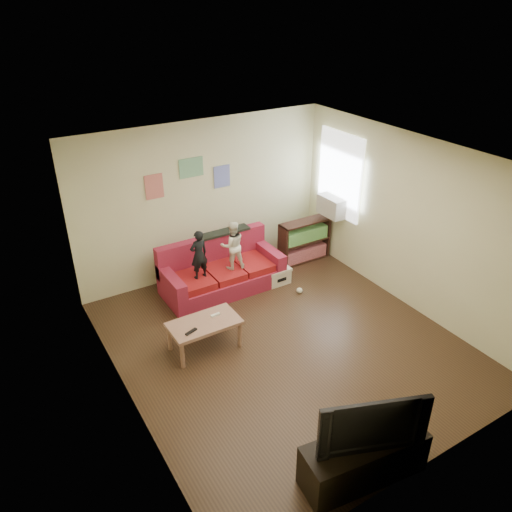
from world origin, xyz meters
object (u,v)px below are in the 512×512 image
television (370,419)px  child_b (232,245)px  file_box (277,275)px  coffee_table (204,326)px  tv_stand (364,459)px  bookshelf (304,243)px  child_a (199,255)px  sofa (221,272)px

television → child_b: bearing=101.8°
child_b → file_box: size_ratio=1.95×
coffee_table → tv_stand: tv_stand is taller
coffee_table → tv_stand: (0.46, -2.75, -0.13)m
bookshelf → tv_stand: (-2.26, -4.14, -0.10)m
child_a → television: 3.90m
sofa → bookshelf: bearing=2.1°
television → tv_stand: bearing=0.0°
child_b → television: child_b is taller
coffee_table → child_a: bearing=66.8°
child_b → television: (-0.63, -3.90, -0.02)m
tv_stand → child_b: bearing=88.3°
child_a → television: size_ratio=0.74×
sofa → television: bearing=-96.8°
coffee_table → bookshelf: (2.72, 1.39, -0.03)m
tv_stand → coffee_table: bearing=107.1°
bookshelf → tv_stand: 4.71m
sofa → coffee_table: sofa is taller
sofa → file_box: sofa is taller
coffee_table → tv_stand: size_ratio=0.74×
sofa → child_b: (0.15, -0.17, 0.54)m
child_b → tv_stand: size_ratio=0.62×
coffee_table → file_box: 2.09m
sofa → tv_stand: 4.10m
file_box → coffee_table: bearing=-152.5°
coffee_table → file_box: size_ratio=2.32×
child_b → file_box: 1.03m
sofa → bookshelf: size_ratio=2.02×
sofa → tv_stand: sofa is taller
bookshelf → television: (-2.26, -4.14, 0.46)m
coffee_table → bookshelf: bearing=27.0°
sofa → child_b: 0.58m
sofa → television: size_ratio=1.80×
child_b → tv_stand: bearing=94.0°
bookshelf → file_box: bearing=-153.9°
tv_stand → child_a: bearing=97.0°
coffee_table → sofa: bearing=54.4°
child_b → file_box: bearing=178.2°
tv_stand → file_box: bearing=77.1°
file_box → television: television is taller
sofa → child_a: (-0.45, -0.17, 0.53)m
child_b → bookshelf: child_b is taller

